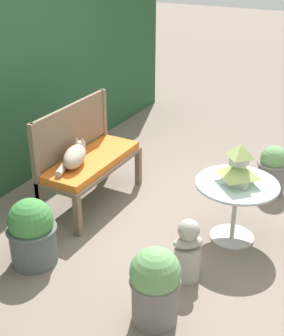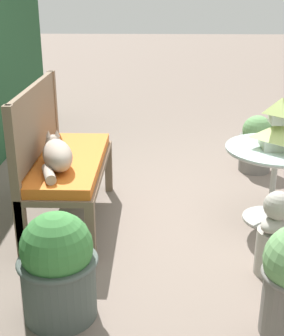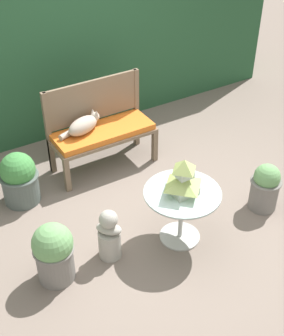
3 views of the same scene
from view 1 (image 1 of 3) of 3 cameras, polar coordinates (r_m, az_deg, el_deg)
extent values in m
plane|color=#75665B|center=(4.66, 4.50, -6.70)|extent=(30.00, 30.00, 0.00)
cube|color=brown|center=(4.40, -7.86, -5.89)|extent=(0.06, 0.06, 0.41)
cube|color=brown|center=(5.26, -0.45, 0.08)|extent=(0.06, 0.06, 0.41)
cube|color=brown|center=(4.64, -12.24, -4.44)|extent=(0.06, 0.06, 0.41)
cube|color=brown|center=(5.46, -4.45, 1.05)|extent=(0.06, 0.06, 0.41)
cube|color=brown|center=(4.82, -6.09, 0.30)|extent=(1.23, 0.50, 0.04)
cube|color=orange|center=(4.79, -6.12, 0.89)|extent=(1.18, 0.46, 0.07)
cube|color=brown|center=(4.49, -12.73, -0.94)|extent=(0.06, 0.06, 1.04)
cube|color=brown|center=(5.34, -4.65, 4.15)|extent=(0.06, 0.06, 1.04)
cube|color=brown|center=(4.79, -8.56, 4.79)|extent=(1.18, 0.04, 0.50)
ellipsoid|color=#A89989|center=(4.59, -8.21, 1.37)|extent=(0.45, 0.32, 0.19)
sphere|color=#A89989|center=(4.75, -7.55, 2.70)|extent=(0.11, 0.11, 0.11)
cone|color=#A89989|center=(4.73, -7.95, 3.46)|extent=(0.04, 0.04, 0.05)
cone|color=#A89989|center=(4.71, -7.25, 3.42)|extent=(0.04, 0.04, 0.05)
cylinder|color=#A89989|center=(4.50, -9.76, -0.17)|extent=(0.24, 0.14, 0.07)
cylinder|color=#B7B7B2|center=(4.51, 10.87, -8.22)|extent=(0.41, 0.41, 0.02)
cylinder|color=#B7B7B2|center=(4.36, 11.18, -5.23)|extent=(0.04, 0.04, 0.57)
cylinder|color=silver|center=(4.22, 11.53, -1.85)|extent=(0.74, 0.74, 0.01)
torus|color=#B7B7B2|center=(4.22, 11.51, -1.99)|extent=(0.74, 0.74, 0.02)
cube|color=#B2BCA8|center=(4.20, 11.58, -1.30)|extent=(0.23, 0.23, 0.08)
pyramid|color=#A8BC66|center=(4.16, 11.70, -0.18)|extent=(0.31, 0.31, 0.11)
cube|color=#B2BCA8|center=(4.12, 11.81, 0.91)|extent=(0.14, 0.14, 0.07)
pyramid|color=#A8BC66|center=(4.08, 11.93, 2.09)|extent=(0.19, 0.19, 0.12)
cylinder|color=#A39E93|center=(3.92, 5.51, -11.36)|extent=(0.22, 0.22, 0.30)
ellipsoid|color=#A39E93|center=(3.80, 5.64, -9.00)|extent=(0.27, 0.28, 0.10)
sphere|color=#A39E93|center=(3.73, 5.72, -7.53)|extent=(0.18, 0.18, 0.18)
cylinder|color=#4C5651|center=(4.15, -13.09, -9.07)|extent=(0.39, 0.39, 0.35)
torus|color=#4C5651|center=(4.06, -13.33, -7.19)|extent=(0.43, 0.43, 0.03)
sphere|color=#3D7F3D|center=(4.02, -13.45, -6.26)|extent=(0.38, 0.38, 0.38)
cylinder|color=slate|center=(5.28, 15.46, -1.12)|extent=(0.30, 0.30, 0.36)
torus|color=slate|center=(5.21, 15.68, 0.51)|extent=(0.34, 0.34, 0.03)
sphere|color=#66995B|center=(5.19, 15.76, 1.12)|extent=(0.28, 0.28, 0.28)
cylinder|color=slate|center=(3.52, 1.57, -15.71)|extent=(0.34, 0.34, 0.36)
torus|color=slate|center=(3.41, 1.61, -13.60)|extent=(0.37, 0.37, 0.03)
sphere|color=#66995B|center=(3.36, 1.63, -12.60)|extent=(0.37, 0.37, 0.37)
camera|label=2|loc=(2.10, -45.24, -6.50)|focal=50.00mm
camera|label=3|loc=(2.42, 88.35, 22.93)|focal=50.00mm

